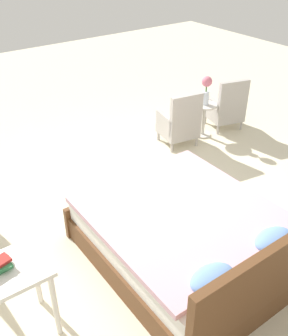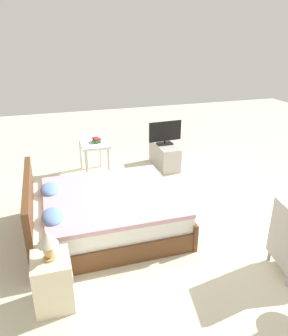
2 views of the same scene
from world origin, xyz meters
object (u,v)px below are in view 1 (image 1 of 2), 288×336
at_px(bed, 190,238).
at_px(flower_vase, 206,87).
at_px(armchair_by_window_right, 180,124).
at_px(side_table, 204,116).
at_px(armchair_by_window_left, 226,108).

distance_m(bed, flower_vase, 3.03).
distance_m(armchair_by_window_right, side_table, 0.54).
distance_m(armchair_by_window_left, armchair_by_window_right, 1.06).
height_order(armchair_by_window_left, side_table, armchair_by_window_left).
xyz_separation_m(bed, side_table, (-2.14, -2.07, 0.06)).
xyz_separation_m(bed, armchair_by_window_right, (-1.60, -2.06, 0.08)).
bearing_deg(flower_vase, bed, 44.06).
bearing_deg(armchair_by_window_left, side_table, -1.61).
bearing_deg(armchair_by_window_right, armchair_by_window_left, -179.94).
bearing_deg(bed, armchair_by_window_right, -127.88).
height_order(armchair_by_window_left, armchair_by_window_right, same).
relative_size(armchair_by_window_right, flower_vase, 1.93).
relative_size(bed, armchair_by_window_left, 2.34).
xyz_separation_m(armchair_by_window_left, armchair_by_window_right, (1.06, 0.00, 0.00)).
distance_m(armchair_by_window_right, flower_vase, 0.73).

